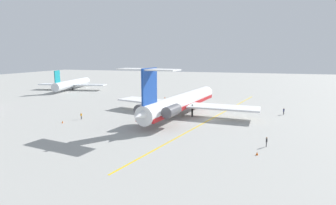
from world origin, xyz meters
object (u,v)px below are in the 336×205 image
Objects in this scene: ground_crew_near_nose at (81,115)px; safety_cone_nose at (165,98)px; ground_crew_near_tail at (267,141)px; ground_crew_portside at (284,110)px; safety_cone_wingtip at (62,122)px; safety_cone_tail at (257,153)px; main_jetliner at (180,102)px; airliner_mid_left at (73,83)px.

ground_crew_near_nose reaches higher than safety_cone_nose.
ground_crew_portside reaches higher than ground_crew_near_tail.
ground_crew_near_nose is 0.94× the size of ground_crew_portside.
safety_cone_tail is (-8.26, -43.62, 0.00)m from safety_cone_wingtip.
ground_crew_near_tail is 57.44m from safety_cone_nose.
ground_crew_near_nose is (-11.44, 22.57, -2.54)m from main_jetliner.
ground_crew_portside is 42.99m from safety_cone_nose.
ground_crew_near_nose is 0.96× the size of ground_crew_near_tail.
ground_crew_near_nose is 3.05× the size of safety_cone_wingtip.
airliner_mid_left is 58.20× the size of safety_cone_wingtip.
ground_crew_portside reaches higher than ground_crew_near_nose.
ground_crew_near_tail reaches higher than ground_crew_near_nose.
airliner_mid_left is 64.08m from ground_crew_near_nose.
safety_cone_tail is at bearing 9.59° from ground_crew_near_nose.
main_jetliner is 82.36× the size of safety_cone_wingtip.
ground_crew_near_tail is 3.18× the size of safety_cone_wingtip.
safety_cone_tail is at bearing -137.95° from airliner_mid_left.
safety_cone_nose is (26.76, 12.95, -3.33)m from main_jetliner.
safety_cone_nose is at bearing 32.07° from safety_cone_tail.
safety_cone_nose is at bearing -64.84° from ground_crew_portside.
main_jetliner reaches higher than safety_cone_nose.
ground_crew_portside is 3.26× the size of safety_cone_nose.
ground_crew_near_nose is (-50.65, -39.21, -1.76)m from airliner_mid_left.
safety_cone_nose is at bearing 102.78° from ground_crew_near_nose.
main_jetliner is 26.96× the size of ground_crew_near_nose.
safety_cone_tail is (-24.46, -19.15, -3.33)m from main_jetliner.
safety_cone_nose is at bearing -114.06° from airliner_mid_left.
ground_crew_near_tail is 5.04m from safety_cone_tail.
ground_crew_near_tail is (-8.31, -43.32, 0.04)m from ground_crew_near_nose.
ground_crew_near_tail reaches higher than safety_cone_tail.
main_jetliner is 25.89× the size of ground_crew_near_tail.
safety_cone_nose is (38.20, -9.62, -0.79)m from ground_crew_near_nose.
ground_crew_near_nose is at bearing 72.67° from safety_cone_tail.
ground_crew_portside is (9.33, -26.33, -2.47)m from main_jetliner.
airliner_mid_left is at bearing 51.81° from safety_cone_tail.
ground_crew_portside is 3.26× the size of safety_cone_tail.
ground_crew_near_tail reaches higher than safety_cone_wingtip.
airliner_mid_left reaches higher than ground_crew_near_nose.
safety_cone_wingtip is at bearing 79.28° from safety_cone_tail.
ground_crew_near_tail is at bearing 38.21° from ground_crew_portside.
ground_crew_near_tail is at bearing -135.30° from airliner_mid_left.
ground_crew_near_nose is at bearing -21.78° from safety_cone_wingtip.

